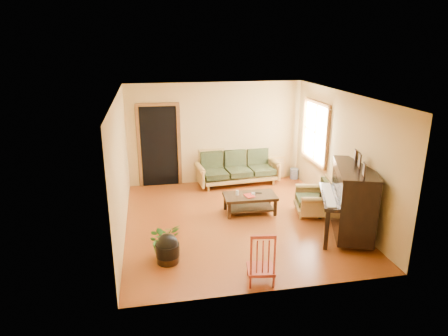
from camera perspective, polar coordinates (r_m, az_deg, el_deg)
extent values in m
plane|color=#672B0D|center=(8.40, 1.75, -7.49)|extent=(5.00, 5.00, 0.00)
cube|color=black|center=(10.22, -9.24, 3.04)|extent=(1.08, 0.16, 2.05)
cube|color=white|center=(9.77, 12.95, 5.00)|extent=(0.12, 1.36, 1.46)
cube|color=#A7803D|center=(10.33, 2.03, 0.11)|extent=(2.17, 1.06, 0.90)
cube|color=black|center=(8.70, 3.70, -5.12)|extent=(1.14, 0.64, 0.41)
cube|color=#A7803D|center=(8.74, 12.53, -3.97)|extent=(0.93, 0.96, 0.82)
cube|color=black|center=(7.93, 17.86, -4.60)|extent=(1.38, 1.76, 1.36)
cylinder|color=black|center=(6.93, -8.04, -11.76)|extent=(0.53, 0.53, 0.38)
cube|color=maroon|center=(6.27, 5.32, -12.45)|extent=(0.47, 0.50, 0.88)
cube|color=#BA8C3E|center=(10.87, 7.67, 0.09)|extent=(0.47, 0.16, 0.62)
cylinder|color=#2F4B8D|center=(10.98, 9.97, -0.80)|extent=(0.24, 0.24, 0.28)
imported|color=#27611B|center=(7.07, -8.59, -10.11)|extent=(0.69, 0.65, 0.60)
imported|color=#9F2215|center=(8.51, 3.09, -4.09)|extent=(0.23, 0.28, 0.02)
cylinder|color=white|center=(8.60, 1.90, -3.54)|extent=(0.07, 0.07, 0.11)
cylinder|color=silver|center=(8.61, 4.21, -3.72)|extent=(0.11, 0.11, 0.05)
cube|color=black|center=(8.74, 4.97, -3.55)|extent=(0.15, 0.08, 0.01)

